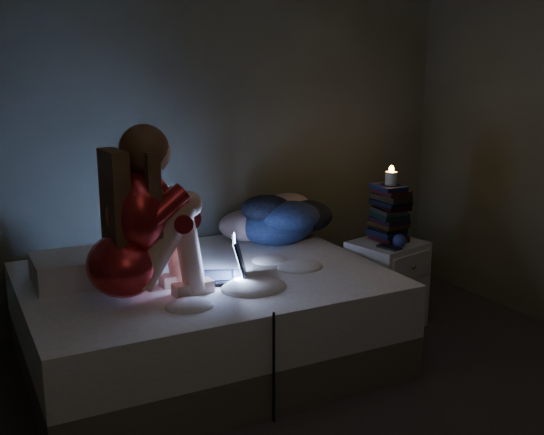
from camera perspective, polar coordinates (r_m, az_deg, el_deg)
wall_back at (r=4.21m, az=-6.36°, el=9.15°), size 3.60×0.02×2.60m
bed at (r=3.60m, az=-5.87°, el=-8.74°), size 1.86×1.39×0.51m
pillow at (r=3.50m, az=-16.13°, el=-4.22°), size 0.49×0.35×0.14m
woman at (r=3.07m, az=-13.08°, el=0.18°), size 0.54×0.38×0.83m
laptop at (r=3.37m, az=-5.28°, el=-3.53°), size 0.40×0.35×0.24m
clothes_pile at (r=4.08m, az=0.39°, el=0.12°), size 0.57×0.48×0.32m
nightstand at (r=4.12m, az=9.92°, el=-5.74°), size 0.48×0.44×0.54m
book_stack at (r=4.02m, az=10.22°, el=0.55°), size 0.19×0.25×0.38m
candle at (r=3.97m, az=10.36°, el=3.79°), size 0.07×0.07×0.08m
phone at (r=3.91m, az=9.71°, el=-2.55°), size 0.07×0.14×0.01m
blue_orb at (r=3.92m, az=10.67°, el=-2.04°), size 0.08×0.08×0.08m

